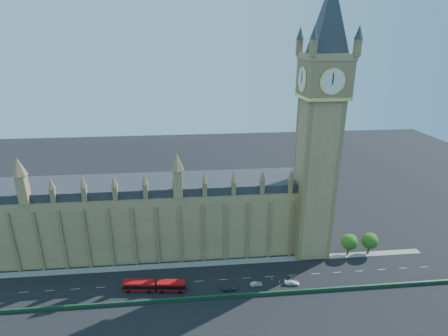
{
  "coord_description": "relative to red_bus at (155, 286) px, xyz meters",
  "views": [
    {
      "loc": [
        -5.32,
        -97.29,
        74.93
      ],
      "look_at": [
        5.35,
        10.0,
        36.28
      ],
      "focal_mm": 28.0,
      "sensor_mm": 36.0,
      "label": 1
    }
  ],
  "objects": [
    {
      "name": "car_grey",
      "position": [
        23.93,
        -2.11,
        -0.97
      ],
      "size": [
        4.79,
        1.98,
        1.63
      ],
      "primitive_type": "imported",
      "rotation": [
        0.0,
        0.0,
        1.58
      ],
      "color": "#474B4F",
      "rests_on": "ground"
    },
    {
      "name": "bridge_parapet",
      "position": [
        18.31,
        -5.76,
        -1.18
      ],
      "size": [
        160.0,
        0.6,
        1.2
      ],
      "primitive_type": "cube",
      "color": "#1E4C2D",
      "rests_on": "ground"
    },
    {
      "name": "kerb_north",
      "position": [
        18.31,
        12.74,
        -1.7
      ],
      "size": [
        160.0,
        3.0,
        0.16
      ],
      "primitive_type": "cube",
      "color": "gray",
      "rests_on": "ground"
    },
    {
      "name": "car_white",
      "position": [
        44.69,
        -1.48,
        -1.08
      ],
      "size": [
        5.04,
        2.58,
        1.4
      ],
      "primitive_type": "imported",
      "rotation": [
        0.0,
        0.0,
        1.44
      ],
      "color": "white",
      "rests_on": "ground"
    },
    {
      "name": "ground",
      "position": [
        18.31,
        3.24,
        -1.78
      ],
      "size": [
        400.0,
        400.0,
        0.0
      ],
      "primitive_type": "plane",
      "color": "black",
      "rests_on": "ground"
    },
    {
      "name": "cone_b",
      "position": [
        45.44,
        1.7,
        -1.41
      ],
      "size": [
        0.61,
        0.61,
        0.75
      ],
      "rotation": [
        0.0,
        0.0,
        -0.38
      ],
      "color": "black",
      "rests_on": "ground"
    },
    {
      "name": "tree_east_near",
      "position": [
        70.54,
        13.33,
        3.86
      ],
      "size": [
        6.0,
        6.0,
        8.5
      ],
      "color": "#382619",
      "rests_on": "ground"
    },
    {
      "name": "red_bus",
      "position": [
        0.0,
        0.0,
        0.0
      ],
      "size": [
        20.1,
        5.11,
        3.38
      ],
      "rotation": [
        0.0,
        0.0,
        -0.11
      ],
      "color": "#B90C10",
      "rests_on": "ground"
    },
    {
      "name": "cone_a",
      "position": [
        32.31,
        -0.3,
        -1.46
      ],
      "size": [
        0.5,
        0.5,
        0.65
      ],
      "rotation": [
        0.0,
        0.0,
        0.25
      ],
      "color": "black",
      "rests_on": "ground"
    },
    {
      "name": "car_silver",
      "position": [
        32.92,
        -0.96,
        -1.12
      ],
      "size": [
        4.14,
        1.77,
        1.33
      ],
      "primitive_type": "imported",
      "rotation": [
        0.0,
        0.0,
        1.66
      ],
      "color": "#A0A3A8",
      "rests_on": "ground"
    },
    {
      "name": "palace_westminster",
      "position": [
        -6.69,
        25.24,
        12.08
      ],
      "size": [
        120.0,
        20.0,
        28.0
      ],
      "color": "#99774A",
      "rests_on": "ground"
    },
    {
      "name": "tree_east_far",
      "position": [
        78.54,
        13.33,
        3.86
      ],
      "size": [
        6.0,
        6.0,
        8.5
      ],
      "color": "#382619",
      "rests_on": "ground"
    },
    {
      "name": "elizabeth_tower",
      "position": [
        56.31,
        17.24,
        52.78
      ],
      "size": [
        20.59,
        20.59,
        105.0
      ],
      "color": "#99774A",
      "rests_on": "ground"
    },
    {
      "name": "cone_d",
      "position": [
        38.62,
        1.3,
        -1.4
      ],
      "size": [
        0.49,
        0.49,
        0.78
      ],
      "rotation": [
        0.0,
        0.0,
        -0.0
      ],
      "color": "black",
      "rests_on": "ground"
    },
    {
      "name": "cone_c",
      "position": [
        40.88,
        -0.04,
        -1.45
      ],
      "size": [
        0.56,
        0.56,
        0.68
      ],
      "rotation": [
        0.0,
        0.0,
        -0.4
      ],
      "color": "black",
      "rests_on": "ground"
    }
  ]
}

